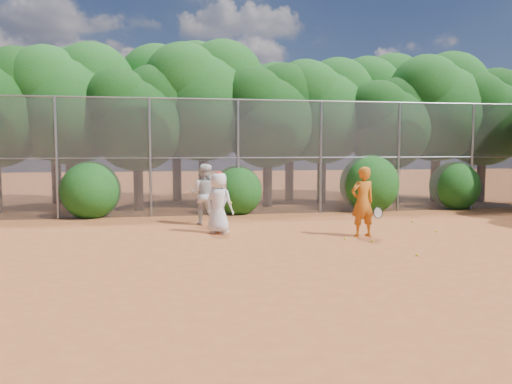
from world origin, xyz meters
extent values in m
plane|color=#A85226|center=(0.00, 0.00, 0.00)|extent=(80.00, 80.00, 0.00)
cylinder|color=gray|center=(-7.00, 6.00, 2.00)|extent=(0.09, 0.09, 4.00)
cylinder|color=gray|center=(-4.00, 6.00, 2.00)|extent=(0.09, 0.09, 4.00)
cylinder|color=gray|center=(-1.00, 6.00, 2.00)|extent=(0.09, 0.09, 4.00)
cylinder|color=gray|center=(2.00, 6.00, 2.00)|extent=(0.09, 0.09, 4.00)
cylinder|color=gray|center=(5.00, 6.00, 2.00)|extent=(0.09, 0.09, 4.00)
cylinder|color=gray|center=(8.00, 6.00, 2.00)|extent=(0.09, 0.09, 4.00)
cylinder|color=gray|center=(0.00, 6.00, 4.00)|extent=(20.00, 0.05, 0.05)
cylinder|color=gray|center=(0.00, 6.00, 2.00)|extent=(20.00, 0.04, 0.04)
cube|color=slate|center=(0.00, 6.00, 2.00)|extent=(20.00, 0.02, 4.00)
sphere|color=black|center=(-8.74, 8.38, 4.47)|extent=(3.05, 3.05, 3.05)
cylinder|color=black|center=(-7.00, 8.50, 1.26)|extent=(0.38, 0.38, 2.52)
sphere|color=#134D13|center=(-7.00, 8.50, 3.73)|extent=(4.03, 4.03, 4.03)
sphere|color=#134D13|center=(-6.19, 8.90, 4.74)|extent=(3.23, 3.23, 3.23)
sphere|color=#134D13|center=(-7.71, 8.20, 4.54)|extent=(3.02, 3.02, 3.02)
cylinder|color=black|center=(-4.50, 7.80, 1.08)|extent=(0.36, 0.36, 2.17)
sphere|color=black|center=(-4.50, 7.80, 3.21)|extent=(3.47, 3.47, 3.47)
sphere|color=black|center=(-3.81, 8.15, 4.08)|extent=(2.78, 2.78, 2.78)
sphere|color=black|center=(-5.11, 7.54, 3.91)|extent=(2.60, 2.60, 2.60)
cylinder|color=black|center=(-2.00, 8.80, 1.33)|extent=(0.39, 0.39, 2.66)
sphere|color=#134D13|center=(-2.00, 8.80, 3.94)|extent=(4.26, 4.26, 4.26)
sphere|color=#134D13|center=(-1.15, 9.23, 5.00)|extent=(3.40, 3.40, 3.40)
sphere|color=#134D13|center=(-2.74, 8.48, 4.79)|extent=(3.19, 3.19, 3.19)
cylinder|color=black|center=(0.50, 8.20, 1.14)|extent=(0.37, 0.37, 2.27)
sphere|color=black|center=(0.50, 8.20, 3.37)|extent=(3.64, 3.64, 3.64)
sphere|color=black|center=(1.23, 8.56, 4.28)|extent=(2.91, 2.91, 2.91)
sphere|color=black|center=(-0.14, 7.93, 4.10)|extent=(2.73, 2.73, 2.73)
cylinder|color=black|center=(3.00, 9.00, 1.22)|extent=(0.38, 0.38, 2.45)
sphere|color=#134D13|center=(3.00, 9.00, 3.63)|extent=(3.92, 3.92, 3.92)
sphere|color=#134D13|center=(3.78, 9.39, 4.61)|extent=(3.14, 3.14, 3.14)
sphere|color=#134D13|center=(2.31, 8.71, 4.41)|extent=(2.94, 2.94, 2.94)
cylinder|color=black|center=(5.50, 8.00, 1.05)|extent=(0.36, 0.36, 2.10)
sphere|color=black|center=(5.50, 8.00, 3.11)|extent=(3.36, 3.36, 3.36)
sphere|color=black|center=(6.17, 8.34, 3.95)|extent=(2.69, 2.69, 2.69)
sphere|color=black|center=(4.91, 7.75, 3.78)|extent=(2.52, 2.52, 2.52)
cylinder|color=black|center=(8.00, 8.60, 1.29)|extent=(0.39, 0.39, 2.59)
sphere|color=#134D13|center=(8.00, 8.60, 3.83)|extent=(4.14, 4.14, 4.14)
sphere|color=#134D13|center=(8.83, 9.01, 4.87)|extent=(3.32, 3.32, 3.32)
sphere|color=#134D13|center=(7.27, 8.29, 4.66)|extent=(3.11, 3.11, 3.11)
cylinder|color=black|center=(10.00, 8.30, 1.15)|extent=(0.37, 0.37, 2.31)
sphere|color=black|center=(10.00, 8.30, 3.42)|extent=(3.70, 3.70, 3.70)
sphere|color=black|center=(10.74, 8.67, 4.34)|extent=(2.96, 2.96, 2.96)
sphere|color=black|center=(9.35, 8.02, 4.16)|extent=(2.77, 2.77, 2.77)
cylinder|color=black|center=(-8.00, 10.80, 1.31)|extent=(0.39, 0.39, 2.62)
sphere|color=#134D13|center=(-8.00, 10.80, 3.88)|extent=(4.20, 4.20, 4.20)
sphere|color=#134D13|center=(-7.16, 11.22, 4.94)|extent=(3.36, 3.36, 3.36)
sphere|color=#134D13|center=(-8.73, 10.49, 4.72)|extent=(3.15, 3.15, 3.15)
cylinder|color=black|center=(-3.00, 11.00, 1.40)|extent=(0.40, 0.40, 2.80)
sphere|color=#134D13|center=(-3.00, 11.00, 4.14)|extent=(4.48, 4.48, 4.48)
sphere|color=#134D13|center=(-2.10, 11.45, 5.26)|extent=(3.58, 3.58, 3.58)
sphere|color=#134D13|center=(-3.78, 10.66, 5.04)|extent=(3.36, 3.36, 3.36)
cylinder|color=black|center=(2.00, 10.60, 1.26)|extent=(0.38, 0.38, 2.52)
sphere|color=#134D13|center=(2.00, 10.60, 3.73)|extent=(4.03, 4.03, 4.03)
sphere|color=#134D13|center=(2.81, 11.00, 4.74)|extent=(3.23, 3.23, 3.23)
sphere|color=#134D13|center=(1.29, 10.30, 4.54)|extent=(3.02, 3.02, 3.02)
cylinder|color=black|center=(6.50, 11.20, 1.36)|extent=(0.40, 0.40, 2.73)
sphere|color=#134D13|center=(6.50, 11.20, 4.04)|extent=(4.37, 4.37, 4.37)
sphere|color=#134D13|center=(7.37, 11.64, 5.13)|extent=(3.49, 3.49, 3.49)
sphere|color=#134D13|center=(5.74, 10.87, 4.91)|extent=(3.28, 3.28, 3.28)
sphere|color=#134D13|center=(-6.00, 6.30, 1.00)|extent=(2.00, 2.00, 2.00)
sphere|color=#134D13|center=(-1.00, 6.30, 0.90)|extent=(1.80, 1.80, 1.80)
sphere|color=#134D13|center=(4.00, 6.30, 1.10)|extent=(2.20, 2.20, 2.20)
sphere|color=#134D13|center=(7.50, 6.30, 0.95)|extent=(1.90, 1.90, 1.90)
imported|color=#C66517|center=(1.59, 1.08, 0.92)|extent=(0.74, 0.55, 1.85)
torus|color=black|center=(1.94, 0.88, 0.65)|extent=(0.31, 0.14, 0.30)
cylinder|color=black|center=(1.89, 1.09, 0.62)|extent=(0.10, 0.28, 0.07)
imported|color=white|center=(-2.07, 2.27, 0.84)|extent=(0.98, 0.91, 1.68)
ellipsoid|color=red|center=(-2.07, 2.27, 1.64)|extent=(0.22, 0.22, 0.13)
sphere|color=#CBD226|center=(-1.77, 2.07, 0.85)|extent=(0.07, 0.07, 0.07)
imported|color=silver|center=(-2.34, 3.90, 0.93)|extent=(1.10, 1.00, 1.86)
torus|color=black|center=(-2.04, 3.60, 0.80)|extent=(0.32, 0.19, 0.28)
cylinder|color=black|center=(-2.03, 3.79, 0.69)|extent=(0.05, 0.26, 0.16)
sphere|color=#CBD226|center=(1.53, 0.27, 0.03)|extent=(0.07, 0.07, 0.07)
sphere|color=#CBD226|center=(2.79, 3.63, 0.03)|extent=(0.07, 0.07, 0.07)
sphere|color=#CBD226|center=(1.83, -1.41, 0.03)|extent=(0.07, 0.07, 0.07)
sphere|color=#CBD226|center=(3.86, 1.34, 0.03)|extent=(0.07, 0.07, 0.07)
sphere|color=#CBD226|center=(0.99, 0.73, 0.03)|extent=(0.07, 0.07, 0.07)
sphere|color=#CBD226|center=(4.13, 3.20, 0.03)|extent=(0.07, 0.07, 0.07)
camera|label=1|loc=(-3.50, -11.22, 2.32)|focal=35.00mm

